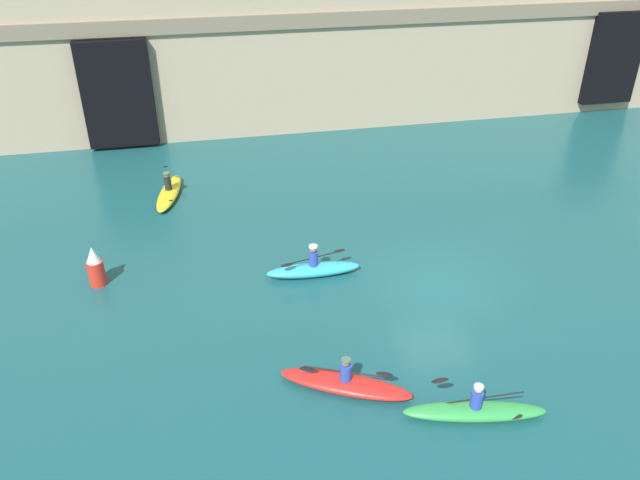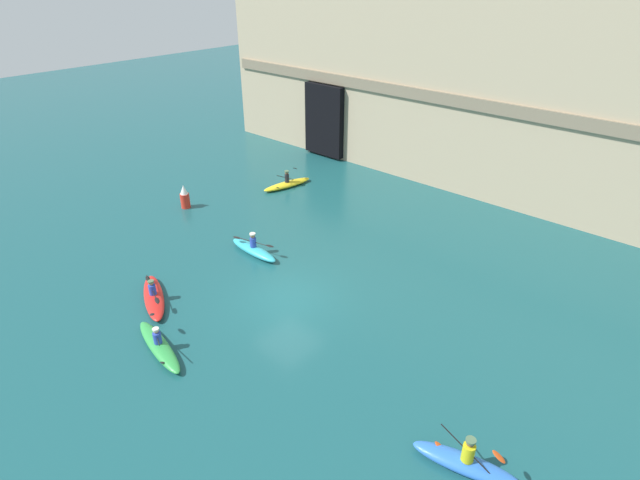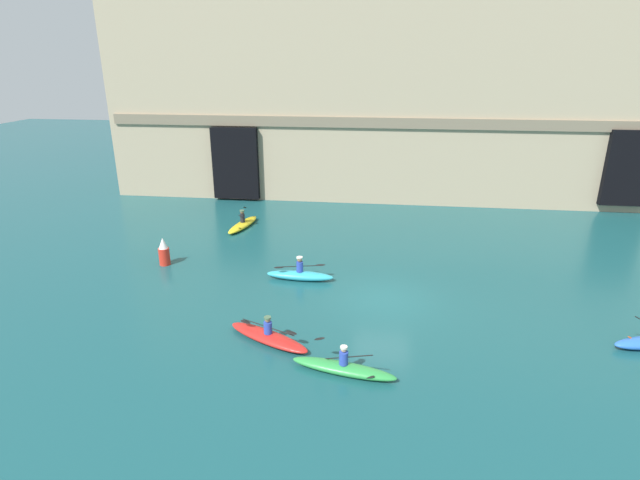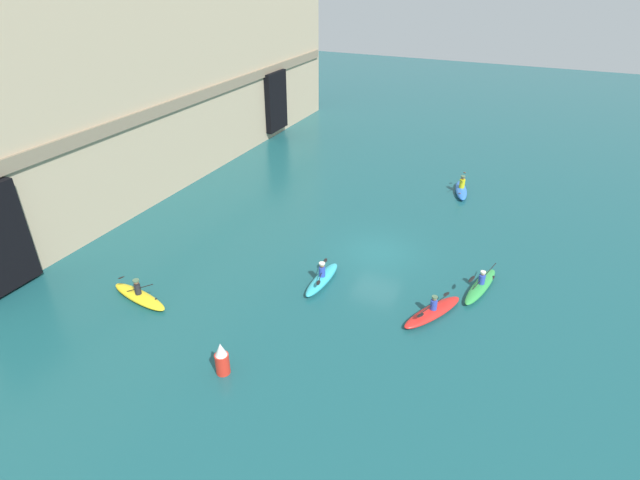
# 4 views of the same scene
# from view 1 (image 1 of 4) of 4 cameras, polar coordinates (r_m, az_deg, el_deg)

# --- Properties ---
(ground_plane) EXTENTS (120.00, 120.00, 0.00)m
(ground_plane) POSITION_cam_1_polar(r_m,az_deg,el_deg) (20.86, 10.87, -4.26)
(ground_plane) COLOR #195156
(kayak_cyan) EXTENTS (3.19, 0.81, 1.16)m
(kayak_cyan) POSITION_cam_1_polar(r_m,az_deg,el_deg) (20.95, -0.60, -2.65)
(kayak_cyan) COLOR #33B2C6
(kayak_cyan) RESTS_ON ground
(kayak_yellow) EXTENTS (1.44, 3.57, 1.15)m
(kayak_yellow) POSITION_cam_1_polar(r_m,az_deg,el_deg) (26.96, -13.64, 4.27)
(kayak_yellow) COLOR yellow
(kayak_yellow) RESTS_ON ground
(kayak_red) EXTENTS (3.52, 2.33, 1.02)m
(kayak_red) POSITION_cam_1_polar(r_m,az_deg,el_deg) (16.70, 2.34, -12.95)
(kayak_red) COLOR red
(kayak_red) RESTS_ON ground
(kayak_green) EXTENTS (3.63, 1.36, 1.12)m
(kayak_green) POSITION_cam_1_polar(r_m,az_deg,el_deg) (16.44, 13.97, -14.89)
(kayak_green) COLOR green
(kayak_green) RESTS_ON ground
(marker_buoy) EXTENTS (0.54, 0.54, 1.42)m
(marker_buoy) POSITION_cam_1_polar(r_m,az_deg,el_deg) (21.55, -19.85, -2.36)
(marker_buoy) COLOR red
(marker_buoy) RESTS_ON ground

